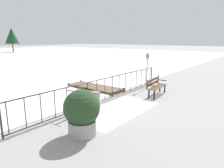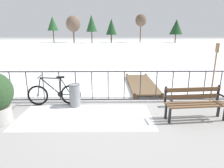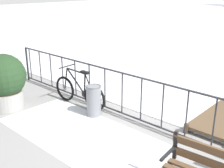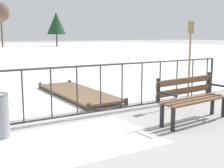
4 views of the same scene
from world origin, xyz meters
The scene contains 10 objects.
ground_plane centered at (0.00, 0.00, 0.00)m, with size 160.00×160.00×0.00m, color gray.
snow_patch centered at (-0.63, -1.20, 0.00)m, with size 3.71×1.74×0.01m, color white.
railing_fence centered at (0.00, 0.00, 0.56)m, with size 9.06×0.06×1.07m.
bicycle_near_railing centered at (-1.74, -0.25, 0.37)m, with size 1.71×0.52×0.97m.
park_bench centered at (2.34, -1.34, 0.51)m, with size 1.64×0.62×0.89m.
planter_with_shrub centered at (-2.93, -1.57, 0.71)m, with size 1.06×1.06×1.37m.
trash_bin centered at (-1.05, -0.41, 0.37)m, with size 0.35×0.35×0.73m.
oar_upright centered at (3.34, -0.30, 1.14)m, with size 0.04×0.16×1.98m.
wooden_dock centered at (1.44, 1.95, 0.12)m, with size 1.10×3.41×0.20m.
tree_far_west centered at (14.40, 36.86, 3.37)m, with size 2.76×2.76×4.96m.
Camera 1 is at (-6.74, -5.62, 2.76)m, focal length 32.45 mm.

